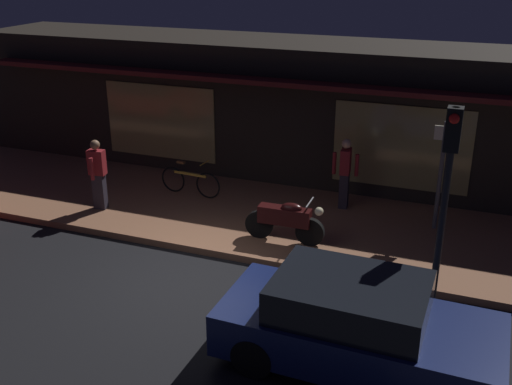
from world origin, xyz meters
The scene contains 10 objects.
ground_plane centered at (0.00, 0.00, 0.00)m, with size 60.00×60.00×0.00m, color black.
sidewalk_slab centered at (0.00, 3.00, 0.07)m, with size 18.00×4.00×0.15m, color brown.
storefront_building centered at (0.00, 6.39, 1.80)m, with size 18.00×3.30×3.60m.
motorcycle centered at (1.38, 1.93, 0.65)m, with size 1.70×0.55×0.97m.
bicycle_parked centered at (-1.63, 3.53, 0.51)m, with size 1.66×0.42×0.91m.
person_photographer centered at (-3.23, 2.04, 1.03)m, with size 0.41×0.62×1.67m.
person_bystander centered at (2.09, 4.14, 1.03)m, with size 0.62×0.40×1.67m.
sign_post centered at (4.22, 3.71, 1.51)m, with size 0.44×0.09×2.40m.
traffic_light_pole centered at (4.48, 0.59, 2.48)m, with size 0.24×0.33×3.60m.
parked_car_far centered at (3.54, -1.38, 0.70)m, with size 4.14×1.86×1.42m.
Camera 1 is at (4.85, -8.94, 5.85)m, focal length 42.64 mm.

